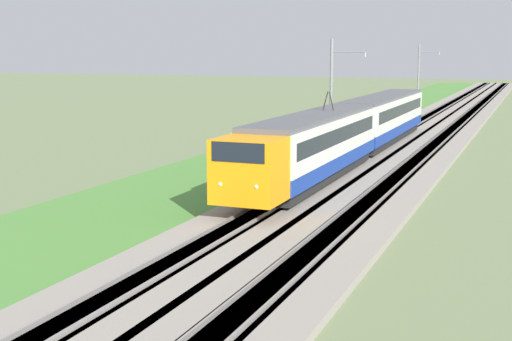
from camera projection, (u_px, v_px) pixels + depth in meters
The scene contains 8 objects.
ballast_main at pixel (375, 148), 53.62m from camera, with size 240.00×4.40×0.30m.
ballast_adjacent at pixel (430, 151), 52.15m from camera, with size 240.00×4.40×0.30m.
track_main at pixel (375, 148), 53.62m from camera, with size 240.00×1.57×0.45m.
track_adjacent at pixel (430, 151), 52.15m from camera, with size 240.00×1.57×0.45m.
grass_verge at pixel (300, 146), 55.78m from camera, with size 240.00×9.70×0.12m.
passenger_train at pixel (354, 127), 47.09m from camera, with size 38.86×2.94×5.08m.
catenary_mast_mid at pixel (332, 95), 50.88m from camera, with size 0.22×2.56×8.22m.
catenary_mast_far at pixel (419, 77), 86.94m from camera, with size 0.22×2.56×8.23m.
Camera 1 is at (-2.74, -11.22, 7.31)m, focal length 50.00 mm.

